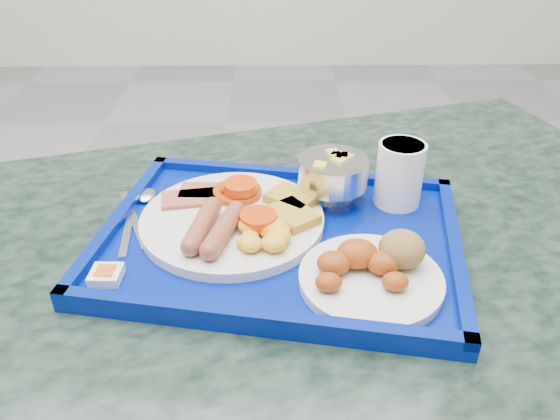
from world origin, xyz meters
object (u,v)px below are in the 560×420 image
bread_plate (374,269)px  juice_cup (400,172)px  main_plate (238,218)px  table (296,363)px  tray (280,239)px  fruit_bowl (333,173)px

bread_plate → juice_cup: (0.06, 0.18, 0.03)m
main_plate → bread_plate: 0.20m
table → tray: (-0.02, 0.03, 0.21)m
main_plate → juice_cup: juice_cup is taller
table → bread_plate: bearing=-37.2°
main_plate → fruit_bowl: bearing=26.9°
tray → bread_plate: (0.11, -0.09, 0.02)m
table → main_plate: size_ratio=5.67×
table → main_plate: 0.24m
tray → fruit_bowl: 0.13m
table → main_plate: main_plate is taller
bread_plate → fruit_bowl: fruit_bowl is taller
main_plate → juice_cup: 0.24m
main_plate → table: bearing=-32.4°
tray → juice_cup: size_ratio=5.59×
main_plate → juice_cup: (0.23, 0.06, 0.04)m
fruit_bowl → juice_cup: (0.09, -0.01, 0.00)m
fruit_bowl → juice_cup: juice_cup is taller
fruit_bowl → juice_cup: 0.09m
juice_cup → bread_plate: bearing=-109.2°
fruit_bowl → juice_cup: size_ratio=1.08×
main_plate → bread_plate: (0.16, -0.11, 0.00)m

